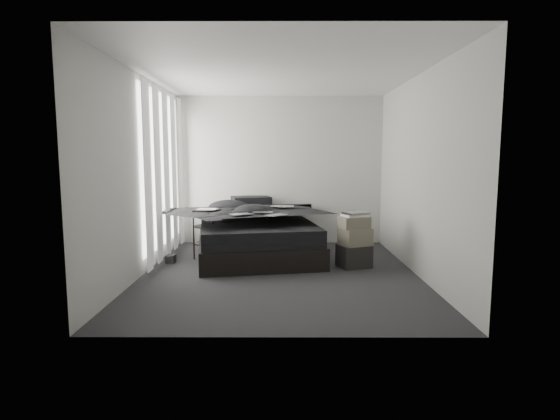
{
  "coord_description": "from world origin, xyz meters",
  "views": [
    {
      "loc": [
        0.02,
        -5.68,
        1.54
      ],
      "look_at": [
        0.0,
        0.8,
        0.75
      ],
      "focal_mm": 28.0,
      "sensor_mm": 36.0,
      "label": 1
    }
  ],
  "objects_px": {
    "side_stand": "(207,234)",
    "box_lower": "(354,256)",
    "laptop": "(282,202)",
    "bed": "(256,246)"
  },
  "relations": [
    {
      "from": "laptop",
      "to": "side_stand",
      "type": "bearing_deg",
      "value": -158.71
    },
    {
      "from": "bed",
      "to": "side_stand",
      "type": "relative_size",
      "value": 3.07
    },
    {
      "from": "laptop",
      "to": "box_lower",
      "type": "height_order",
      "value": "laptop"
    },
    {
      "from": "bed",
      "to": "laptop",
      "type": "xyz_separation_m",
      "value": [
        0.41,
        0.13,
        0.68
      ]
    },
    {
      "from": "side_stand",
      "to": "laptop",
      "type": "bearing_deg",
      "value": 13.33
    },
    {
      "from": "laptop",
      "to": "box_lower",
      "type": "relative_size",
      "value": 0.87
    },
    {
      "from": "side_stand",
      "to": "box_lower",
      "type": "distance_m",
      "value": 2.23
    },
    {
      "from": "side_stand",
      "to": "box_lower",
      "type": "bearing_deg",
      "value": -14.22
    },
    {
      "from": "bed",
      "to": "side_stand",
      "type": "height_order",
      "value": "side_stand"
    },
    {
      "from": "side_stand",
      "to": "box_lower",
      "type": "height_order",
      "value": "side_stand"
    }
  ]
}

